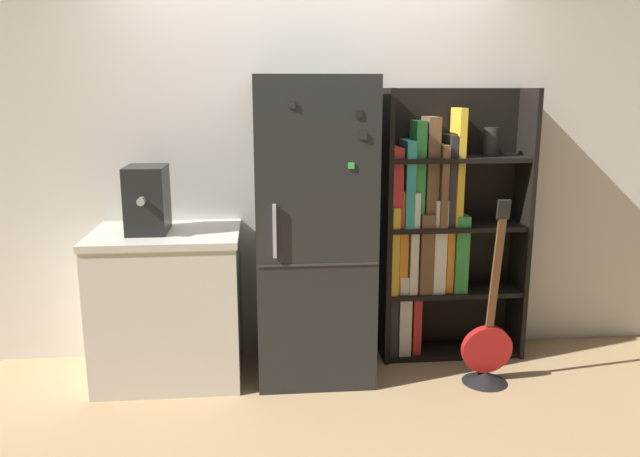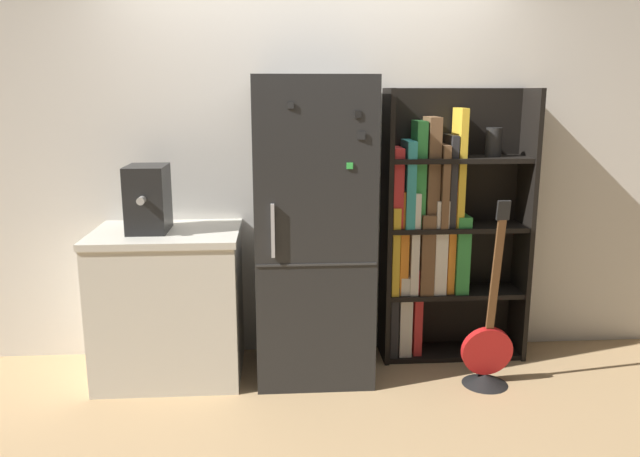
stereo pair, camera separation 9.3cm
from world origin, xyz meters
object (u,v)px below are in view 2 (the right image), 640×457
object	(u,v)px
bookshelf	(437,232)
guitar	(487,358)
refrigerator	(313,230)
espresso_machine	(148,199)

from	to	relation	value
bookshelf	guitar	bearing A→B (deg)	-67.13
refrigerator	bookshelf	world-z (taller)	refrigerator
refrigerator	guitar	distance (m)	1.29
refrigerator	espresso_machine	size ratio (longest dim) A/B	4.66
refrigerator	bookshelf	size ratio (longest dim) A/B	1.04
guitar	espresso_machine	bearing A→B (deg)	171.79
bookshelf	refrigerator	bearing A→B (deg)	-166.34
refrigerator	guitar	size ratio (longest dim) A/B	1.58
espresso_machine	guitar	bearing A→B (deg)	-8.21
espresso_machine	guitar	xyz separation A→B (m)	(1.99, -0.29, -0.94)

